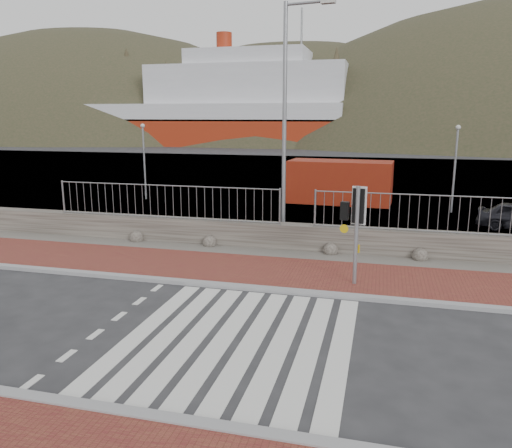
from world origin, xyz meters
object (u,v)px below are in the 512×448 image
(ferry, at_px, (209,110))
(shipping_container, at_px, (340,182))
(streetlight, at_px, (288,113))
(traffic_signal_far, at_px, (356,214))

(ferry, bearing_deg, shipping_container, -63.50)
(ferry, height_order, streetlight, ferry)
(traffic_signal_far, distance_m, shipping_container, 13.48)
(ferry, relative_size, shipping_container, 9.37)
(traffic_signal_far, xyz_separation_m, streetlight, (-2.62, 4.08, 2.64))
(traffic_signal_far, height_order, shipping_container, traffic_signal_far)
(traffic_signal_far, height_order, streetlight, streetlight)
(traffic_signal_far, bearing_deg, shipping_container, -70.21)
(ferry, distance_m, shipping_container, 56.63)
(traffic_signal_far, distance_m, streetlight, 5.52)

